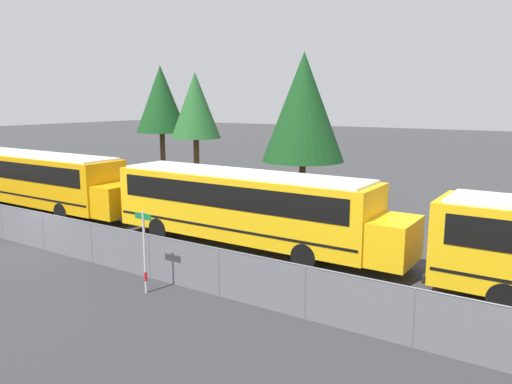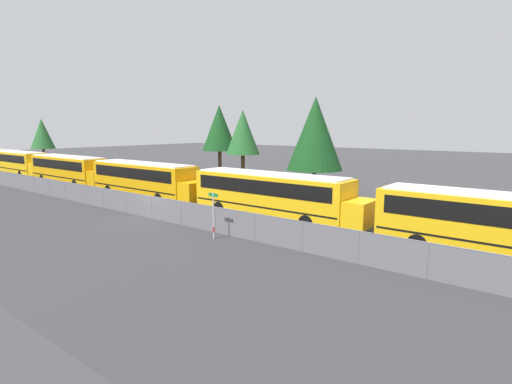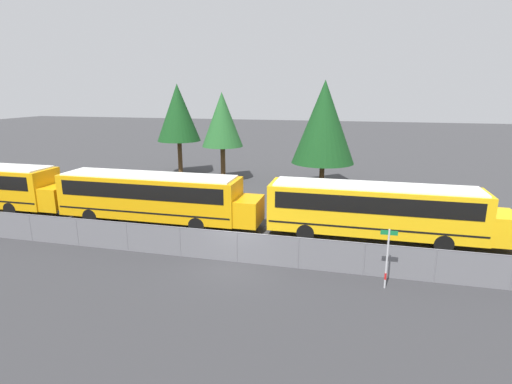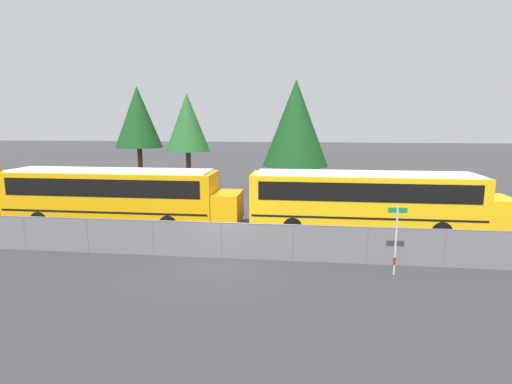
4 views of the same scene
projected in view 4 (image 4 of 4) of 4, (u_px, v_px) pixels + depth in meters
The scene contains 9 objects.
ground_plane at pixel (222, 258), 17.18m from camera, with size 200.00×200.00×0.00m, color #38383A.
road_strip at pixel (178, 329), 11.32m from camera, with size 155.56×12.00×0.01m.
fence at pixel (221, 240), 17.04m from camera, with size 121.63×0.07×1.60m.
school_bus_3 at pixel (117, 193), 22.12m from camera, with size 13.22×2.59×3.20m.
school_bus_4 at pixel (369, 197), 20.79m from camera, with size 13.22×2.59×3.20m.
street_sign at pixel (396, 239), 15.07m from camera, with size 0.70×0.09×2.68m.
tree_0 at pixel (187, 123), 34.33m from camera, with size 3.81×3.81×8.22m.
tree_1 at pixel (296, 123), 33.16m from camera, with size 5.49×5.49×9.24m.
tree_2 at pixel (138, 117), 36.47m from camera, with size 4.27×4.27×9.00m.
Camera 4 is at (3.46, -16.13, 5.79)m, focal length 28.00 mm.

